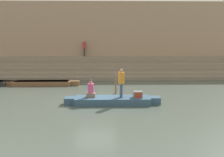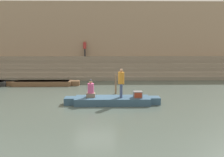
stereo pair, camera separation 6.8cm
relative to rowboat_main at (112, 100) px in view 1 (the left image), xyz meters
The scene contains 10 objects.
ground_plane 1.19m from the rowboat_main, 152.90° to the left, with size 120.00×120.00×0.00m, color #47544C.
ghat_steps 10.22m from the rowboat_main, 95.87° to the left, with size 36.00×4.08×2.01m.
back_wall 12.80m from the rowboat_main, 94.88° to the left, with size 34.20×1.28×7.81m.
rowboat_main is the anchor object (origin of this frame).
person_standing 1.26m from the rowboat_main, ahead, with size 0.36×0.36×1.68m.
person_rowing 1.40m from the rowboat_main, behind, with size 0.50×0.40×1.06m.
tv_set 1.52m from the rowboat_main, ahead, with size 0.51×0.41×0.37m.
moored_boat_shore 7.94m from the rowboat_main, 135.81° to the left, with size 6.11×1.05×0.38m.
mooring_post 2.56m from the rowboat_main, 83.52° to the left, with size 0.12×0.12×1.38m, color brown.
person_on_steps 11.94m from the rowboat_main, 103.67° to the left, with size 0.33×0.33×1.69m.
Camera 1 is at (0.74, -12.91, 3.65)m, focal length 35.00 mm.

